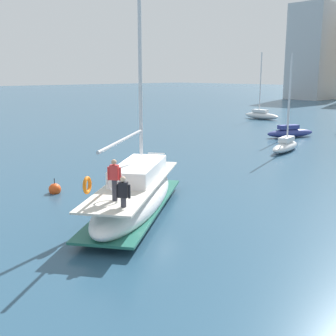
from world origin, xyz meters
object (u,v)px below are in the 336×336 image
object	(u,v)px
moored_catamaran	(285,145)
moored_ketch_distant	(290,132)
moored_sloop_far	(261,115)
main_sailboat	(136,194)
mooring_buoy	(55,189)

from	to	relation	value
moored_catamaran	moored_ketch_distant	distance (m)	8.31
moored_sloop_far	moored_ketch_distant	bearing A→B (deg)	-46.00
main_sailboat	moored_catamaran	distance (m)	19.01
main_sailboat	moored_catamaran	xyz separation A→B (m)	(-3.92, 18.59, -0.37)
moored_ketch_distant	mooring_buoy	world-z (taller)	moored_ketch_distant
mooring_buoy	moored_sloop_far	bearing A→B (deg)	110.12
moored_ketch_distant	mooring_buoy	size ratio (longest dim) A/B	8.05
main_sailboat	moored_ketch_distant	bearing A→B (deg)	107.04
moored_sloop_far	mooring_buoy	bearing A→B (deg)	-69.88
moored_sloop_far	moored_catamaran	xyz separation A→B (m)	(15.98, -19.68, -0.07)
moored_sloop_far	moored_ketch_distant	world-z (taller)	moored_sloop_far
main_sailboat	mooring_buoy	size ratio (longest dim) A/B	13.62
main_sailboat	moored_ketch_distant	distance (m)	27.06
moored_sloop_far	moored_catamaran	distance (m)	25.35
main_sailboat	moored_sloop_far	bearing A→B (deg)	117.48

